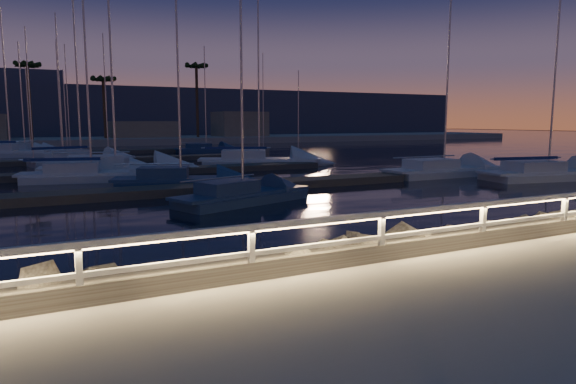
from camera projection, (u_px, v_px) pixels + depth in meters
name	position (u px, v px, depth m)	size (l,w,h in m)	color
ground	(451.00, 250.00, 11.89)	(400.00, 400.00, 0.00)	gray
harbor_water	(154.00, 172.00, 39.60)	(400.00, 440.00, 0.60)	black
guard_rail	(450.00, 217.00, 11.75)	(44.11, 0.12, 1.06)	white
riprap	(464.00, 236.00, 14.53)	(26.07, 3.03, 1.36)	slate
floating_docks	(150.00, 164.00, 40.66)	(22.00, 36.00, 0.40)	#524B44
far_shore	(90.00, 139.00, 77.21)	(160.00, 14.00, 5.20)	gray
palm_left	(27.00, 68.00, 70.51)	(3.00, 3.00, 11.20)	brown
palm_center	(103.00, 81.00, 76.06)	(3.00, 3.00, 9.70)	brown
palm_right	(196.00, 70.00, 81.15)	(3.00, 3.00, 12.20)	brown
sailboat_b	(240.00, 194.00, 22.23)	(6.91, 4.03, 11.39)	navy
sailboat_c	(112.00, 168.00, 33.93)	(9.69, 4.03, 15.97)	silver
sailboat_d	(545.00, 173.00, 31.28)	(9.07, 4.11, 14.82)	silver
sailboat_f	(177.00, 180.00, 27.59)	(7.38, 4.35, 12.17)	navy
sailboat_g	(88.00, 174.00, 30.44)	(8.41, 4.01, 13.76)	silver
sailboat_h	(441.00, 170.00, 33.20)	(8.65, 2.66, 14.56)	silver
sailboat_j	(79.00, 159.00, 41.70)	(8.56, 4.43, 14.05)	silver
sailboat_k	(205.00, 149.00, 58.42)	(7.17, 2.67, 11.91)	navy
sailboat_l	(256.00, 160.00, 40.98)	(9.77, 6.16, 16.10)	silver
sailboat_m	(23.00, 150.00, 56.21)	(7.31, 4.03, 12.08)	silver
sailboat_n	(8.00, 152.00, 50.99)	(8.83, 4.93, 14.52)	silver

